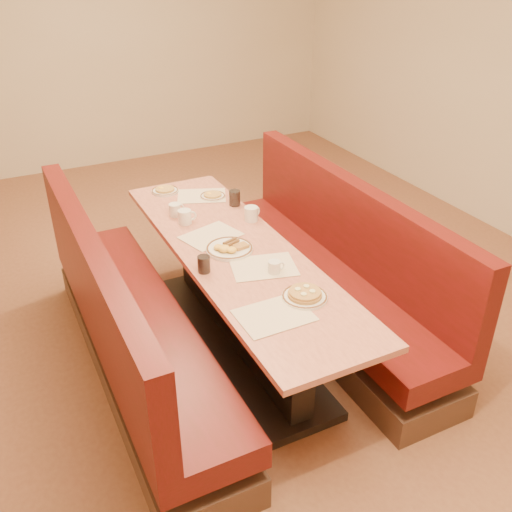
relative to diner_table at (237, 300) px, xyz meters
name	(u,v)px	position (x,y,z in m)	size (l,w,h in m)	color
ground	(238,344)	(0.00, 0.00, -0.37)	(8.00, 8.00, 0.00)	#9E6647
room_envelope	(232,56)	(0.00, 0.00, 1.56)	(6.04, 8.04, 2.82)	beige
diner_table	(237,300)	(0.00, 0.00, 0.00)	(0.70, 2.50, 0.75)	black
booth_left	(130,331)	(-0.73, 0.00, -0.01)	(0.55, 2.50, 1.05)	#4C3326
booth_right	(330,275)	(0.73, 0.00, -0.01)	(0.55, 2.50, 1.05)	#4C3326
placemat_near_left	(274,315)	(-0.12, -0.73, 0.38)	(0.38, 0.29, 0.00)	beige
placemat_near_right	(264,267)	(0.06, -0.26, 0.38)	(0.38, 0.29, 0.00)	beige
placemat_far_left	(211,236)	(-0.07, 0.25, 0.38)	(0.36, 0.27, 0.00)	beige
placemat_far_right	(202,196)	(0.12, 0.89, 0.38)	(0.36, 0.27, 0.00)	beige
pancake_plate	(305,295)	(0.11, -0.66, 0.40)	(0.25, 0.25, 0.06)	white
eggs_plate	(229,248)	(-0.04, 0.01, 0.39)	(0.30, 0.30, 0.06)	white
extra_plate_mid	(213,196)	(0.19, 0.83, 0.39)	(0.19, 0.19, 0.04)	white
extra_plate_far	(165,190)	(-0.10, 1.09, 0.39)	(0.21, 0.21, 0.04)	white
coffee_mug_a	(275,267)	(0.09, -0.35, 0.42)	(0.10, 0.07, 0.08)	white
coffee_mug_b	(185,217)	(-0.15, 0.50, 0.43)	(0.13, 0.09, 0.10)	white
coffee_mug_c	(252,213)	(0.28, 0.34, 0.43)	(0.13, 0.09, 0.10)	white
coffee_mug_d	(175,210)	(-0.17, 0.65, 0.42)	(0.12, 0.08, 0.09)	white
soda_tumbler_near	(204,264)	(-0.28, -0.15, 0.43)	(0.07, 0.07, 0.10)	black
soda_tumbler_mid	(235,198)	(0.28, 0.63, 0.43)	(0.08, 0.08, 0.11)	black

